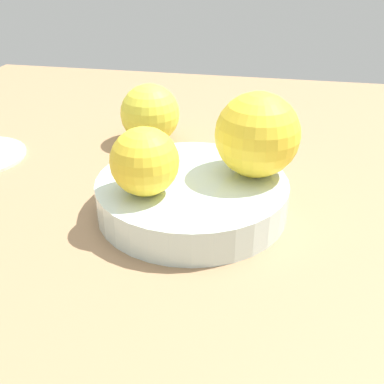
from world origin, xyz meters
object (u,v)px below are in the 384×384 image
Objects in this scene: orange_in_bowl_1 at (257,135)px; orange_loose_0 at (150,114)px; fruit_bowl at (192,196)px; orange_in_bowl_0 at (145,162)px.

orange_in_bowl_1 is 1.06× the size of orange_loose_0.
orange_in_bowl_1 is at bearing -155.91° from fruit_bowl.
fruit_bowl is 3.00× the size of orange_in_bowl_0.
orange_in_bowl_0 is 11.89cm from orange_in_bowl_1.
fruit_bowl is at bearing -137.77° from orange_in_bowl_0.
orange_in_bowl_0 is 0.76× the size of orange_in_bowl_1.
orange_in_bowl_0 is at bearing 31.96° from orange_in_bowl_1.
orange_in_bowl_0 is 21.84cm from orange_loose_0.
orange_in_bowl_1 reaches higher than orange_in_bowl_0.
orange_loose_0 is at bearing -61.41° from fruit_bowl.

